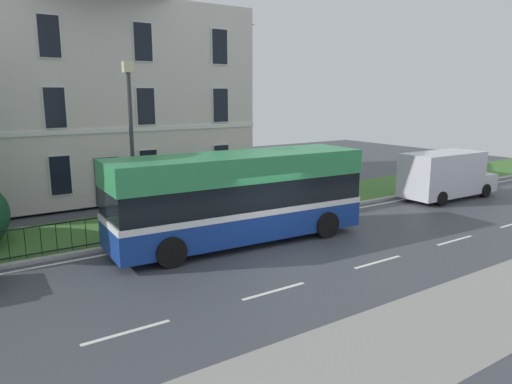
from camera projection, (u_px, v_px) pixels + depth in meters
The scene contains 6 objects.
ground_plane at pixel (277, 252), 15.89m from camera, with size 60.00×56.00×0.18m.
georgian_townhouse at pixel (72, 79), 24.87m from camera, with size 16.24×10.10×11.43m.
iron_verge_railing at pixel (158, 221), 17.25m from camera, with size 15.21×0.04×0.97m.
single_decker_bus at pixel (239, 196), 16.61m from camera, with size 9.19×2.99×3.12m.
white_panel_van at pixel (445, 175), 23.72m from camera, with size 5.50×2.17×2.32m.
street_lamp_post at pixel (132, 137), 16.77m from camera, with size 0.36×0.24×6.08m.
Camera 1 is at (-9.09, -11.40, 5.13)m, focal length 33.69 mm.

